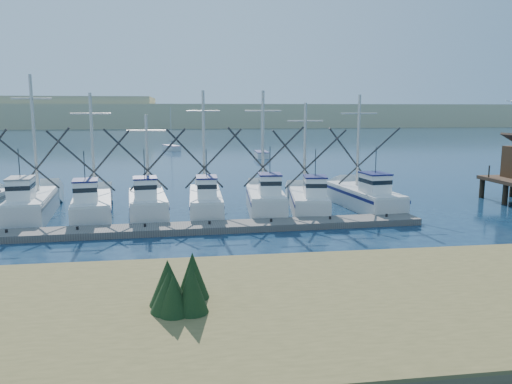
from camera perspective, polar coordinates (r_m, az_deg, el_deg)
The scene contains 8 objects.
ground at distance 26.74m, azimuth 7.57°, elevation -7.19°, with size 500.00×500.00×0.00m, color #0D2039.
shore_bank at distance 16.14m, azimuth -11.03°, elevation -15.66°, with size 40.00×10.00×1.60m, color #4C422D.
floating_dock at distance 31.73m, azimuth -8.93°, elevation -4.17°, with size 32.03×2.14×0.43m, color #5F5B55.
dune_ridge at distance 234.75m, azimuth -6.66°, elevation 8.68°, with size 360.00×60.00×10.00m, color tan.
trawler_fleet at distance 36.63m, azimuth -9.21°, elevation -1.15°, with size 31.95×9.22×10.09m.
sailboat_near at distance 80.64m, azimuth 0.63°, elevation 4.33°, with size 2.01×5.40×8.10m.
sailboat_far at distance 95.66m, azimuth -9.64°, elevation 4.99°, with size 3.59×5.83×8.10m.
flying_gull at distance 40.50m, azimuth 27.24°, elevation 9.21°, with size 1.05×0.19×0.19m.
Camera 1 is at (-7.13, -24.62, 7.58)m, focal length 35.00 mm.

